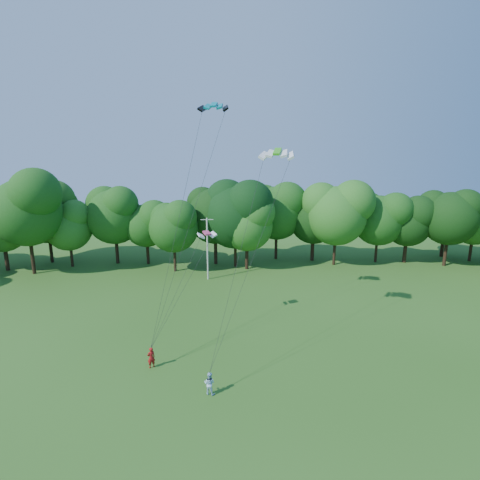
{
  "coord_description": "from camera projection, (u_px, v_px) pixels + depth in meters",
  "views": [
    {
      "loc": [
        -0.75,
        -17.05,
        15.94
      ],
      "look_at": [
        0.86,
        13.0,
        9.03
      ],
      "focal_mm": 28.0,
      "sensor_mm": 36.0,
      "label": 1
    }
  ],
  "objects": [
    {
      "name": "ground",
      "position": [
        237.0,
        457.0,
        20.2
      ],
      "size": [
        160.0,
        160.0,
        0.0
      ],
      "primitive_type": "plane",
      "color": "#285818",
      "rests_on": "ground"
    },
    {
      "name": "tree_back_east",
      "position": [
        446.0,
        216.0,
        58.35
      ],
      "size": [
        7.21,
        7.21,
        10.48
      ],
      "color": "#332414",
      "rests_on": "ground"
    },
    {
      "name": "utility_pole",
      "position": [
        207.0,
        248.0,
        48.01
      ],
      "size": [
        1.62,
        0.2,
        8.11
      ],
      "rotation": [
        0.0,
        0.0,
        0.02
      ],
      "color": "beige",
      "rests_on": "ground"
    },
    {
      "name": "tree_back_center",
      "position": [
        235.0,
        205.0,
        52.5
      ],
      "size": [
        9.89,
        9.89,
        14.39
      ],
      "color": "#332314",
      "rests_on": "ground"
    },
    {
      "name": "kite_flyer_left",
      "position": [
        151.0,
        358.0,
        28.48
      ],
      "size": [
        0.72,
        0.65,
        1.66
      ],
      "primitive_type": "imported",
      "rotation": [
        0.0,
        0.0,
        3.67
      ],
      "color": "#A11414",
      "rests_on": "ground"
    },
    {
      "name": "kite_pink",
      "position": [
        207.0,
        233.0,
        33.9
      ],
      "size": [
        1.89,
        1.44,
        0.32
      ],
      "rotation": [
        0.0,
        0.0,
        0.42
      ],
      "color": "#C33666",
      "rests_on": "ground"
    },
    {
      "name": "tree_back_west",
      "position": [
        45.0,
        201.0,
        54.52
      ],
      "size": [
        10.3,
        10.3,
        14.98
      ],
      "color": "#341F15",
      "rests_on": "ground"
    },
    {
      "name": "kite_teal",
      "position": [
        214.0,
        105.0,
        32.6
      ],
      "size": [
        2.75,
        1.61,
        0.58
      ],
      "rotation": [
        0.0,
        0.0,
        -0.19
      ],
      "color": "#047988",
      "rests_on": "ground"
    },
    {
      "name": "kite_flyer_right",
      "position": [
        209.0,
        383.0,
        25.33
      ],
      "size": [
        0.94,
        0.84,
        1.6
      ],
      "primitive_type": "imported",
      "rotation": [
        0.0,
        0.0,
        2.77
      ],
      "color": "#AFD5F3",
      "rests_on": "ground"
    },
    {
      "name": "kite_green",
      "position": [
        277.0,
        152.0,
        29.99
      ],
      "size": [
        2.97,
        1.99,
        0.63
      ],
      "rotation": [
        0.0,
        0.0,
        -0.31
      ],
      "color": "green",
      "rests_on": "ground"
    }
  ]
}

